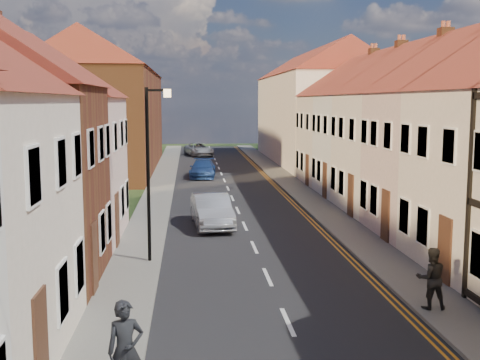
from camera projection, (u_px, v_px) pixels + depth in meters
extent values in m
cube|color=black|center=(238.00, 210.00, 31.26)|extent=(7.00, 90.00, 0.02)
cube|color=slate|center=(153.00, 211.00, 30.89)|extent=(1.80, 90.00, 0.12)
cube|color=slate|center=(321.00, 208.00, 31.62)|extent=(1.80, 90.00, 0.12)
cube|color=#BA9F93|center=(471.00, 165.00, 25.23)|extent=(8.00, 5.00, 6.00)
cube|color=beige|center=(421.00, 154.00, 30.56)|extent=(8.00, 5.80, 6.00)
cube|color=brown|center=(445.00, 45.00, 27.62)|extent=(0.60, 0.60, 1.60)
cube|color=silver|center=(387.00, 146.00, 35.90)|extent=(8.00, 5.00, 6.00)
cube|color=brown|center=(401.00, 55.00, 33.35)|extent=(0.60, 0.60, 1.60)
cube|color=beige|center=(361.00, 140.00, 41.23)|extent=(8.00, 5.80, 6.00)
cube|color=brown|center=(374.00, 61.00, 38.29)|extent=(0.60, 0.60, 1.60)
cube|color=#BA9F93|center=(19.00, 171.00, 24.03)|extent=(8.00, 6.10, 5.80)
cube|color=beige|center=(315.00, 119.00, 56.22)|extent=(8.00, 24.00, 8.00)
cube|color=brown|center=(106.00, 121.00, 49.73)|extent=(8.00, 24.00, 8.00)
cylinder|color=black|center=(148.00, 175.00, 20.65)|extent=(0.12, 0.12, 6.00)
cube|color=black|center=(157.00, 90.00, 20.31)|extent=(0.70, 0.08, 0.08)
cube|color=#FFD899|center=(167.00, 93.00, 20.35)|extent=(0.25, 0.15, 0.28)
imported|color=#9B9CA2|center=(212.00, 211.00, 27.14)|extent=(1.97, 4.61, 1.48)
imported|color=navy|center=(203.00, 169.00, 44.78)|extent=(2.16, 4.64, 1.31)
imported|color=#AAAFB2|center=(199.00, 149.00, 62.58)|extent=(3.36, 5.29, 1.36)
imported|color=black|center=(431.00, 278.00, 16.07)|extent=(0.85, 0.68, 1.67)
imported|color=black|center=(125.00, 350.00, 11.15)|extent=(0.78, 0.61, 1.88)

